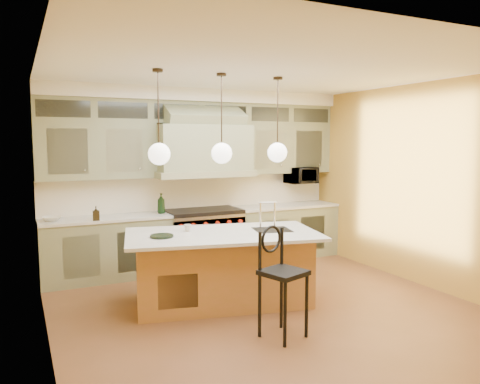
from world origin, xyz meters
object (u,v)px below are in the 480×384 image
range (204,238)px  counter_stool (281,274)px  microwave (301,175)px  kitchen_island (223,267)px

range → counter_stool: (-0.26, -2.93, 0.19)m
microwave → kitchen_island: bearing=-142.4°
range → microwave: size_ratio=2.21×
kitchen_island → counter_stool: (0.14, -1.23, 0.20)m
kitchen_island → counter_stool: bearing=-70.9°
counter_stool → microwave: bearing=35.4°
microwave → counter_stool: bearing=-126.1°
range → counter_stool: 2.94m
range → counter_stool: size_ratio=1.02×
kitchen_island → microwave: bearing=50.2°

